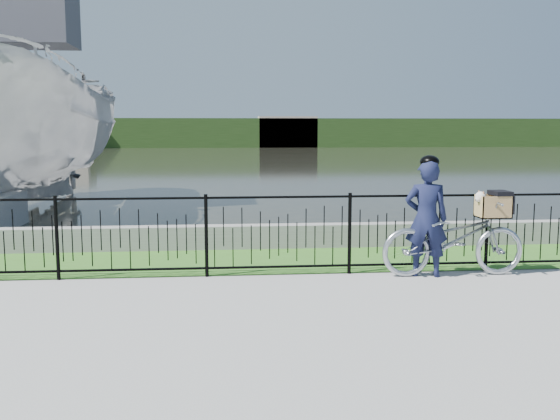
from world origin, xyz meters
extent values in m
plane|color=gray|center=(0.00, 0.00, 0.00)|extent=(120.00, 120.00, 0.00)
cube|color=#376D22|center=(0.00, 2.60, 0.00)|extent=(60.00, 2.00, 0.01)
plane|color=#28281F|center=(0.00, 33.00, 0.00)|extent=(120.00, 120.00, 0.00)
cube|color=gray|center=(0.00, 3.60, 0.20)|extent=(60.00, 0.30, 0.40)
cube|color=#253F18|center=(0.00, 60.00, 1.50)|extent=(120.00, 6.00, 3.00)
cube|color=gray|center=(-18.00, 58.00, 2.00)|extent=(8.00, 4.00, 4.00)
cube|color=gray|center=(6.00, 58.50, 1.60)|extent=(6.00, 3.00, 3.20)
imported|color=#ACB1B8|center=(2.41, 1.37, 0.53)|extent=(2.00, 0.70, 1.05)
cube|color=black|center=(2.97, 1.37, 0.81)|extent=(0.38, 0.18, 0.02)
cube|color=#9E7B49|center=(2.97, 1.37, 0.82)|extent=(0.43, 0.32, 0.01)
cube|color=#9E7B49|center=(2.97, 1.52, 0.97)|extent=(0.43, 0.02, 0.31)
cube|color=#9E7B49|center=(2.97, 1.21, 0.97)|extent=(0.43, 0.02, 0.31)
cube|color=#9E7B49|center=(3.17, 1.37, 0.97)|extent=(0.01, 0.32, 0.31)
cube|color=#9E7B49|center=(2.76, 1.37, 0.97)|extent=(0.01, 0.32, 0.31)
cube|color=black|center=(3.06, 1.37, 1.15)|extent=(0.24, 0.34, 0.06)
cube|color=black|center=(3.19, 1.37, 1.00)|extent=(0.02, 0.34, 0.25)
ellipsoid|color=silver|center=(2.95, 1.37, 0.94)|extent=(0.31, 0.22, 0.20)
sphere|color=silver|center=(2.77, 1.35, 1.10)|extent=(0.15, 0.15, 0.15)
sphere|color=silver|center=(2.72, 1.33, 1.07)|extent=(0.07, 0.07, 0.07)
sphere|color=black|center=(2.70, 1.32, 1.07)|extent=(0.02, 0.02, 0.02)
cone|color=#A96E46|center=(2.77, 1.41, 1.16)|extent=(0.06, 0.08, 0.08)
cone|color=#A96E46|center=(2.79, 1.31, 1.16)|extent=(0.06, 0.08, 0.08)
imported|color=#131836|center=(2.02, 1.37, 0.80)|extent=(0.65, 0.49, 1.61)
ellipsoid|color=black|center=(2.02, 1.37, 1.59)|extent=(0.26, 0.29, 0.18)
imported|color=#B0B1B1|center=(-5.42, 9.01, 1.90)|extent=(3.78, 9.87, 3.80)
cube|color=#3F3F47|center=(-5.42, 9.01, 4.80)|extent=(2.20, 1.60, 1.60)
camera|label=1|loc=(-0.76, -6.90, 2.05)|focal=40.00mm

